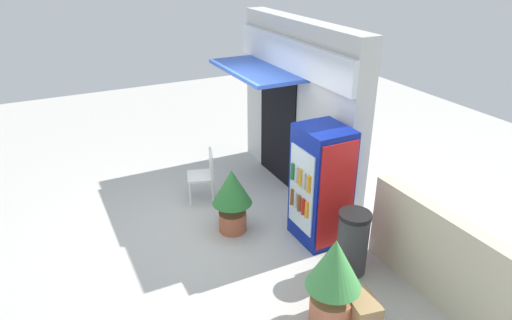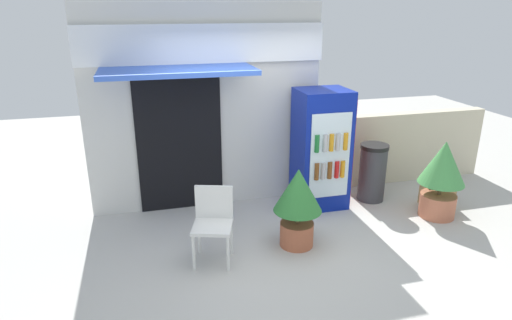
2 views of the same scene
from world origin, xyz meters
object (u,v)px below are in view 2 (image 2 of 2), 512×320
object	(u,v)px
plastic_chair	(213,219)
trash_bin	(372,172)
cardboard_box	(437,195)
potted_plant_near_shop	(298,200)
potted_plant_curbside	(442,173)
drink_cooler	(321,149)

from	to	relation	value
plastic_chair	trash_bin	size ratio (longest dim) A/B	0.99
plastic_chair	cardboard_box	xyz separation A→B (m)	(3.41, 0.56, -0.34)
potted_plant_near_shop	potted_plant_curbside	world-z (taller)	potted_plant_curbside
plastic_chair	potted_plant_curbside	xyz separation A→B (m)	(3.21, 0.28, 0.13)
potted_plant_curbside	trash_bin	xyz separation A→B (m)	(-0.62, 0.75, -0.20)
plastic_chair	trash_bin	distance (m)	2.79
trash_bin	cardboard_box	xyz separation A→B (m)	(0.82, -0.47, -0.27)
potted_plant_near_shop	potted_plant_curbside	bearing A→B (deg)	6.48
drink_cooler	cardboard_box	distance (m)	1.86
plastic_chair	potted_plant_near_shop	size ratio (longest dim) A/B	0.86
drink_cooler	trash_bin	distance (m)	0.93
potted_plant_curbside	cardboard_box	bearing A→B (deg)	54.68
plastic_chair	potted_plant_near_shop	xyz separation A→B (m)	(1.03, 0.03, 0.10)
plastic_chair	potted_plant_near_shop	distance (m)	1.04
plastic_chair	cardboard_box	distance (m)	3.47
plastic_chair	drink_cooler	bearing A→B (deg)	31.28
drink_cooler	cardboard_box	xyz separation A→B (m)	(1.65, -0.51, -0.69)
trash_bin	drink_cooler	bearing A→B (deg)	177.08
potted_plant_curbside	cardboard_box	world-z (taller)	potted_plant_curbside
trash_bin	potted_plant_near_shop	bearing A→B (deg)	-147.36
potted_plant_near_shop	drink_cooler	bearing A→B (deg)	54.94
drink_cooler	potted_plant_curbside	size ratio (longest dim) A/B	1.57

